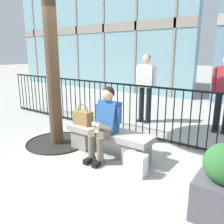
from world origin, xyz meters
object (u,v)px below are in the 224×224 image
stone_bench (109,140)px  handbag_on_bench (83,117)px  seated_person_with_phone (105,121)px  shopping_bag (136,164)px  planter (224,185)px  bystander_at_railing (146,83)px

stone_bench → handbag_on_bench: (-0.58, -0.01, 0.31)m
seated_person_with_phone → shopping_bag: (0.71, -0.20, -0.48)m
stone_bench → planter: bearing=-16.6°
bystander_at_railing → planter: (2.37, -2.73, -0.61)m
shopping_bag → planter: size_ratio=0.49×
stone_bench → bystander_at_railing: bystander_at_railing is taller
stone_bench → seated_person_with_phone: size_ratio=1.32×
seated_person_with_phone → handbag_on_bench: 0.62m
shopping_bag → bystander_at_railing: bystander_at_railing is taller
bystander_at_railing → shopping_bag: bearing=-64.9°
stone_bench → handbag_on_bench: 0.66m
handbag_on_bench → bystander_at_railing: bystander_at_railing is taller
seated_person_with_phone → planter: bearing=-13.2°
bystander_at_railing → planter: bearing=-49.0°
bystander_at_railing → handbag_on_bench: bearing=-93.9°
stone_bench → planter: (1.94, -0.58, 0.12)m
shopping_bag → bystander_at_railing: 2.86m
shopping_bag → bystander_at_railing: bearing=115.1°
bystander_at_railing → planter: size_ratio=2.01×
stone_bench → shopping_bag: size_ratio=3.81×
stone_bench → planter: 2.03m
handbag_on_bench → seated_person_with_phone: bearing=-11.1°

